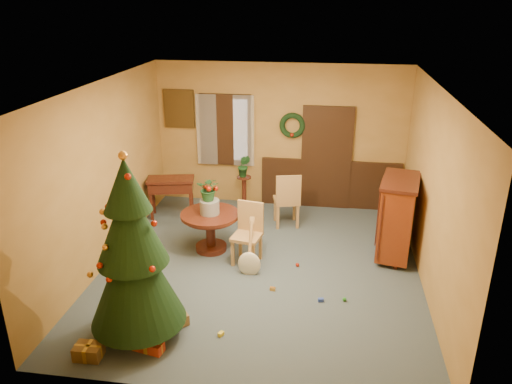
% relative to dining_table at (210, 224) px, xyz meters
% --- Properties ---
extents(room_envelope, '(5.50, 5.50, 5.50)m').
position_rel_dining_table_xyz_m(room_envelope, '(1.13, 2.20, 0.64)').
color(room_envelope, '#35454E').
rests_on(room_envelope, ground).
extents(dining_table, '(1.00, 1.00, 0.68)m').
position_rel_dining_table_xyz_m(dining_table, '(0.00, 0.00, 0.00)').
color(dining_table, black).
rests_on(dining_table, floor).
extents(urn, '(0.33, 0.33, 0.24)m').
position_rel_dining_table_xyz_m(urn, '(0.00, 0.00, 0.32)').
color(urn, slate).
rests_on(urn, dining_table).
extents(centerpiece_plant, '(0.38, 0.33, 0.42)m').
position_rel_dining_table_xyz_m(centerpiece_plant, '(0.00, 0.00, 0.65)').
color(centerpiece_plant, '#1E4C23').
rests_on(centerpiece_plant, urn).
extents(chair_near, '(0.51, 0.51, 1.01)m').
position_rel_dining_table_xyz_m(chair_near, '(0.70, -0.26, 0.06)').
color(chair_near, olive).
rests_on(chair_near, floor).
extents(chair_far, '(0.56, 0.56, 1.06)m').
position_rel_dining_table_xyz_m(chair_far, '(1.20, 1.13, 0.09)').
color(chair_far, olive).
rests_on(chair_far, floor).
extents(guitar, '(0.40, 0.58, 0.83)m').
position_rel_dining_table_xyz_m(guitar, '(0.78, -0.69, -0.05)').
color(guitar, beige).
rests_on(guitar, floor).
extents(plant_stand, '(0.29, 0.29, 0.74)m').
position_rel_dining_table_xyz_m(plant_stand, '(0.28, 1.72, -0.02)').
color(plant_stand, black).
rests_on(plant_stand, floor).
extents(stand_plant, '(0.27, 0.23, 0.45)m').
position_rel_dining_table_xyz_m(stand_plant, '(0.28, 1.72, 0.49)').
color(stand_plant, '#19471E').
rests_on(stand_plant, plant_stand).
extents(christmas_tree, '(1.20, 1.20, 2.48)m').
position_rel_dining_table_xyz_m(christmas_tree, '(-0.37, -2.37, 0.70)').
color(christmas_tree, '#382111').
rests_on(christmas_tree, floor).
extents(writing_desk, '(0.97, 0.62, 0.80)m').
position_rel_dining_table_xyz_m(writing_desk, '(-1.08, 1.26, 0.12)').
color(writing_desk, black).
rests_on(writing_desk, floor).
extents(sideboard, '(0.76, 1.16, 1.37)m').
position_rel_dining_table_xyz_m(sideboard, '(3.08, 0.24, 0.26)').
color(sideboard, '#551209').
rests_on(sideboard, floor).
extents(gift_a, '(0.33, 0.25, 0.18)m').
position_rel_dining_table_xyz_m(gift_a, '(-0.83, -2.91, -0.39)').
color(gift_a, brown).
rests_on(gift_a, floor).
extents(gift_b, '(0.29, 0.29, 0.22)m').
position_rel_dining_table_xyz_m(gift_b, '(-0.17, -2.06, -0.37)').
color(gift_b, '#A22F15').
rests_on(gift_b, floor).
extents(gift_c, '(0.34, 0.33, 0.15)m').
position_rel_dining_table_xyz_m(gift_c, '(0.04, -2.13, -0.40)').
color(gift_c, brown).
rests_on(gift_c, floor).
extents(gift_d, '(0.40, 0.23, 0.14)m').
position_rel_dining_table_xyz_m(gift_d, '(-0.15, -2.68, -0.41)').
color(gift_d, '#A22F15').
rests_on(gift_d, floor).
extents(toy_a, '(0.09, 0.07, 0.05)m').
position_rel_dining_table_xyz_m(toy_a, '(1.92, -1.29, -0.45)').
color(toy_a, '#2843B0').
rests_on(toy_a, floor).
extents(toy_b, '(0.06, 0.06, 0.06)m').
position_rel_dining_table_xyz_m(toy_b, '(2.25, -1.23, -0.45)').
color(toy_b, '#278624').
rests_on(toy_b, floor).
extents(toy_c, '(0.08, 0.09, 0.05)m').
position_rel_dining_table_xyz_m(toy_c, '(0.67, -2.26, -0.45)').
color(toy_c, yellow).
rests_on(toy_c, floor).
extents(toy_d, '(0.06, 0.06, 0.06)m').
position_rel_dining_table_xyz_m(toy_d, '(1.51, -0.35, -0.45)').
color(toy_d, '#AA1F0B').
rests_on(toy_d, floor).
extents(toy_e, '(0.09, 0.06, 0.05)m').
position_rel_dining_table_xyz_m(toy_e, '(1.20, -1.11, -0.45)').
color(toy_e, gold).
rests_on(toy_e, floor).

